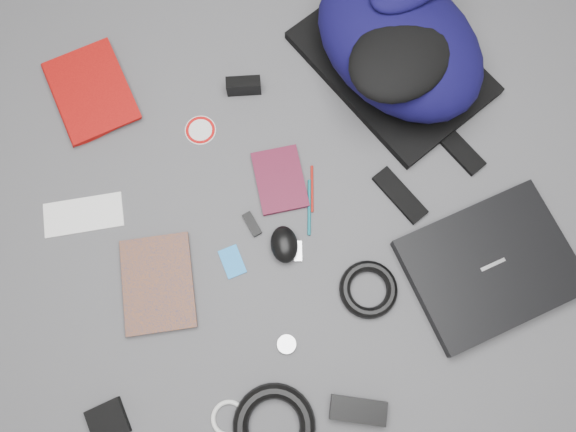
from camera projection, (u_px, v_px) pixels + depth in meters
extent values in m
plane|color=#4F4F51|center=(288.00, 218.00, 1.37)|extent=(4.00, 4.00, 0.00)
cube|color=black|center=(490.00, 266.00, 1.32)|extent=(0.42, 0.35, 0.04)
imported|color=#930808|center=(57.00, 106.00, 1.44)|extent=(0.23, 0.28, 0.03)
imported|color=#C35F0D|center=(123.00, 289.00, 1.32)|extent=(0.19, 0.25, 0.02)
cube|color=white|center=(83.00, 215.00, 1.37)|extent=(0.20, 0.10, 0.00)
cube|color=#460D1F|center=(280.00, 180.00, 1.39)|extent=(0.13, 0.17, 0.01)
cube|color=black|center=(244.00, 86.00, 1.44)|extent=(0.09, 0.05, 0.05)
cylinder|color=white|center=(200.00, 130.00, 1.43)|extent=(0.09, 0.09, 0.00)
cylinder|color=#0B5F6B|center=(309.00, 207.00, 1.38)|extent=(0.05, 0.14, 0.01)
cylinder|color=#A1140C|center=(312.00, 189.00, 1.39)|extent=(0.04, 0.12, 0.01)
cube|color=#1D81DB|center=(232.00, 262.00, 1.34)|extent=(0.06, 0.08, 0.00)
cube|color=black|center=(252.00, 224.00, 1.36)|extent=(0.04, 0.07, 0.01)
cube|color=silver|center=(298.00, 251.00, 1.35)|extent=(0.03, 0.05, 0.01)
ellipsoid|color=black|center=(284.00, 244.00, 1.33)|extent=(0.08, 0.10, 0.05)
cylinder|color=silver|center=(176.00, 319.00, 1.30)|extent=(0.06, 0.06, 0.01)
cylinder|color=silver|center=(287.00, 344.00, 1.29)|extent=(0.05, 0.05, 0.01)
torus|color=black|center=(368.00, 289.00, 1.31)|extent=(0.14, 0.14, 0.03)
cube|color=black|center=(358.00, 410.00, 1.24)|extent=(0.13, 0.10, 0.03)
torus|color=black|center=(274.00, 426.00, 1.23)|extent=(0.24, 0.24, 0.04)
cube|color=black|center=(108.00, 422.00, 1.24)|extent=(0.09, 0.09, 0.02)
torus|color=white|center=(229.00, 418.00, 1.25)|extent=(0.10, 0.10, 0.01)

